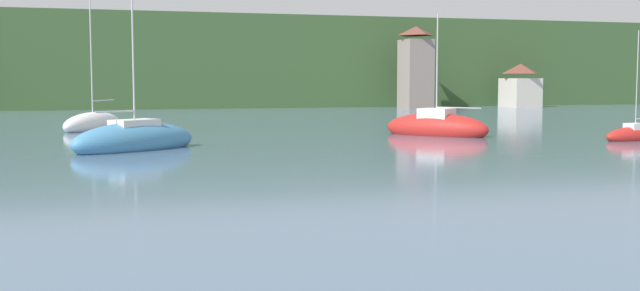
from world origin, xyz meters
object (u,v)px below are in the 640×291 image
at_px(shore_building_eastcentral, 520,86).
at_px(sailboat_far_9, 135,140).
at_px(shore_building_central, 416,69).
at_px(sailboat_mid_0, 635,135).
at_px(sailboat_far_7, 93,124).
at_px(sailboat_far_10, 436,127).

distance_m(shore_building_eastcentral, sailboat_far_9, 72.65).
xyz_separation_m(shore_building_central, sailboat_mid_0, (-7.92, -51.64, -4.80)).
distance_m(shore_building_eastcentral, sailboat_mid_0, 57.02).
distance_m(shore_building_central, sailboat_far_7, 51.16).
relative_size(sailboat_mid_0, sailboat_far_9, 0.68).
bearing_deg(sailboat_far_7, shore_building_central, 156.21).
distance_m(shore_building_central, sailboat_far_9, 62.24).
distance_m(sailboat_far_7, sailboat_far_9, 17.63).
relative_size(shore_building_eastcentral, sailboat_mid_0, 0.84).
distance_m(sailboat_mid_0, sailboat_far_9, 29.51).
height_order(sailboat_mid_0, sailboat_far_10, sailboat_far_10).
bearing_deg(sailboat_far_7, sailboat_far_9, 34.44).
distance_m(sailboat_mid_0, sailboat_far_10, 12.18).
distance_m(sailboat_far_9, sailboat_far_10, 20.30).
bearing_deg(shore_building_eastcentral, shore_building_central, -178.76).
relative_size(shore_building_eastcentral, sailboat_far_9, 0.57).
relative_size(shore_building_central, sailboat_far_9, 1.02).
bearing_deg(shore_building_eastcentral, sailboat_far_10, -126.49).
distance_m(sailboat_far_7, sailboat_far_10, 25.10).
xyz_separation_m(sailboat_far_9, sailboat_far_10, (19.64, 5.14, 0.03)).
bearing_deg(sailboat_mid_0, sailboat_far_7, -39.13).
bearing_deg(sailboat_far_10, sailboat_far_9, 66.65).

